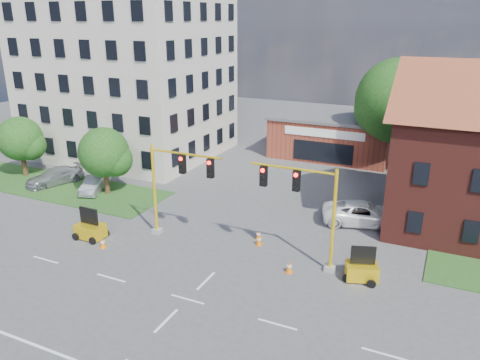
{
  "coord_description": "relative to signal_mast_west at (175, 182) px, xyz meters",
  "views": [
    {
      "loc": [
        11.32,
        -17.87,
        13.93
      ],
      "look_at": [
        -1.62,
        10.0,
        3.2
      ],
      "focal_mm": 35.0,
      "sensor_mm": 36.0,
      "label": 1
    }
  ],
  "objects": [
    {
      "name": "ground",
      "position": [
        4.36,
        -6.0,
        -3.92
      ],
      "size": [
        120.0,
        120.0,
        0.0
      ],
      "primitive_type": "plane",
      "color": "#48494B",
      "rests_on": "ground"
    },
    {
      "name": "grass_verge_nw",
      "position": [
        -15.64,
        4.0,
        -3.88
      ],
      "size": [
        22.0,
        6.0,
        0.08
      ],
      "primitive_type": "cube",
      "color": "#25481B",
      "rests_on": "ground"
    },
    {
      "name": "lane_markings",
      "position": [
        4.36,
        -9.0,
        -3.91
      ],
      "size": [
        60.0,
        36.0,
        0.01
      ],
      "primitive_type": null,
      "color": "white",
      "rests_on": "ground"
    },
    {
      "name": "office_block",
      "position": [
        -15.64,
        15.91,
        6.39
      ],
      "size": [
        18.4,
        15.4,
        20.6
      ],
      "color": "#BAB5A4",
      "rests_on": "ground"
    },
    {
      "name": "brick_shop",
      "position": [
        4.36,
        23.99,
        -1.76
      ],
      "size": [
        12.4,
        8.4,
        4.3
      ],
      "color": "maroon",
      "rests_on": "ground"
    },
    {
      "name": "tree_large",
      "position": [
        11.26,
        21.08,
        2.47
      ],
      "size": [
        8.26,
        7.87,
        10.61
      ],
      "color": "#3C2616",
      "rests_on": "ground"
    },
    {
      "name": "tree_nw_front",
      "position": [
        -9.44,
        4.58,
        -0.5
      ],
      "size": [
        4.28,
        4.08,
        5.62
      ],
      "color": "#3C2616",
      "rests_on": "ground"
    },
    {
      "name": "tree_nw_rear",
      "position": [
        -19.44,
        5.08,
        -0.53
      ],
      "size": [
        4.19,
        3.99,
        5.54
      ],
      "color": "#3C2616",
      "rests_on": "ground"
    },
    {
      "name": "signal_mast_west",
      "position": [
        0.0,
        0.0,
        0.0
      ],
      "size": [
        5.3,
        0.6,
        6.2
      ],
      "color": "gray",
      "rests_on": "ground"
    },
    {
      "name": "signal_mast_east",
      "position": [
        8.71,
        0.0,
        0.0
      ],
      "size": [
        5.3,
        0.6,
        6.2
      ],
      "color": "gray",
      "rests_on": "ground"
    },
    {
      "name": "trailer_west",
      "position": [
        -5.15,
        -2.55,
        -3.27
      ],
      "size": [
        1.84,
        1.24,
        2.09
      ],
      "rotation": [
        0.0,
        0.0,
        -0.01
      ],
      "color": "yellow",
      "rests_on": "ground"
    },
    {
      "name": "trailer_east",
      "position": [
        12.19,
        -0.23,
        -3.3
      ],
      "size": [
        2.02,
        1.66,
        1.98
      ],
      "rotation": [
        0.0,
        0.0,
        0.33
      ],
      "color": "yellow",
      "rests_on": "ground"
    },
    {
      "name": "cone_a",
      "position": [
        -3.52,
        -3.29,
        -3.58
      ],
      "size": [
        0.4,
        0.4,
        0.7
      ],
      "color": "orange",
      "rests_on": "ground"
    },
    {
      "name": "cone_b",
      "position": [
        5.04,
        1.95,
        -3.58
      ],
      "size": [
        0.4,
        0.4,
        0.7
      ],
      "color": "orange",
      "rests_on": "ground"
    },
    {
      "name": "cone_c",
      "position": [
        8.27,
        -1.2,
        -3.58
      ],
      "size": [
        0.4,
        0.4,
        0.7
      ],
      "color": "orange",
      "rests_on": "ground"
    },
    {
      "name": "cone_d",
      "position": [
        5.36,
        1.24,
        -3.58
      ],
      "size": [
        0.4,
        0.4,
        0.7
      ],
      "color": "orange",
      "rests_on": "ground"
    },
    {
      "name": "pickup_white",
      "position": [
        10.81,
        7.37,
        -3.12
      ],
      "size": [
        6.27,
        4.09,
        1.61
      ],
      "primitive_type": "imported",
      "rotation": [
        0.0,
        0.0,
        1.84
      ],
      "color": "white",
      "rests_on": "ground"
    },
    {
      "name": "sedan_silver_front",
      "position": [
        -10.97,
        4.53,
        -3.25
      ],
      "size": [
        2.73,
        4.3,
        1.34
      ],
      "primitive_type": "imported",
      "rotation": [
        0.0,
        0.0,
        0.35
      ],
      "color": "#9FA1A6",
      "rests_on": "ground"
    },
    {
      "name": "sedan_silver_rear",
      "position": [
        -15.39,
        4.45,
        -3.2
      ],
      "size": [
        3.7,
        5.37,
        1.44
      ],
      "primitive_type": "imported",
      "rotation": [
        0.0,
        0.0,
        -0.37
      ],
      "color": "#9FA1A6",
      "rests_on": "ground"
    }
  ]
}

